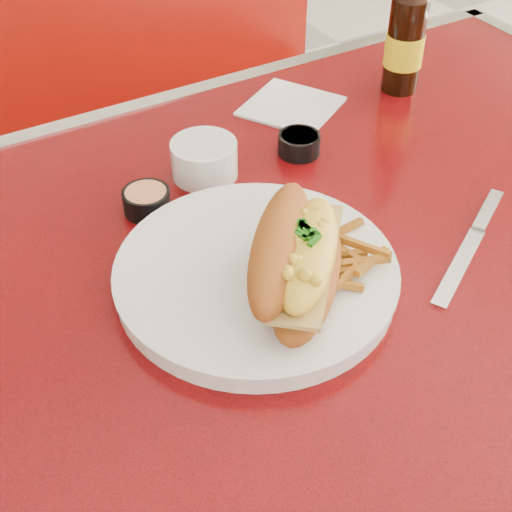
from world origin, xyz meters
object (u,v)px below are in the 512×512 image
sauce_cup_left (147,200)px  sauce_cup_right (299,143)px  fork (302,234)px  booth_bench_far (128,200)px  mac_hoagie (297,257)px  gravy_ramekin (204,158)px  diner_table (331,318)px  beer_bottle (406,36)px  dinner_plate (256,275)px  knife (475,235)px

sauce_cup_left → sauce_cup_right: bearing=3.5°
fork → sauce_cup_left: bearing=35.2°
booth_bench_far → mac_hoagie: size_ratio=5.33×
gravy_ramekin → mac_hoagie: bearing=-95.5°
diner_table → beer_bottle: bearing=40.0°
diner_table → sauce_cup_right: 0.25m
dinner_plate → sauce_cup_right: size_ratio=6.33×
sauce_cup_left → dinner_plate: bearing=-74.6°
sauce_cup_left → beer_bottle: beer_bottle is taller
booth_bench_far → sauce_cup_left: size_ratio=20.19×
dinner_plate → mac_hoagie: mac_hoagie is taller
mac_hoagie → fork: size_ratio=1.57×
booth_bench_far → dinner_plate: (-0.14, -0.84, 0.50)m
booth_bench_far → mac_hoagie: booth_bench_far is taller
gravy_ramekin → booth_bench_far: bearing=81.8°
sauce_cup_right → knife: (0.08, -0.26, -0.01)m
gravy_ramekin → dinner_plate: bearing=-102.6°
knife → diner_table: bearing=112.5°
fork → booth_bench_far: bearing=-7.6°
sauce_cup_left → beer_bottle: bearing=10.7°
knife → booth_bench_far: bearing=68.0°
fork → gravy_ramekin: size_ratio=1.28×
diner_table → fork: fork is taller
knife → sauce_cup_right: bearing=77.4°
booth_bench_far → diner_table: bearing=-90.0°
fork → gravy_ramekin: (-0.03, 0.19, 0.00)m
sauce_cup_left → knife: (0.32, -0.25, -0.01)m
fork → sauce_cup_left: sauce_cup_left is taller
booth_bench_far → sauce_cup_left: booth_bench_far is taller
booth_bench_far → sauce_cup_right: 0.82m
booth_bench_far → mac_hoagie: 1.05m
diner_table → sauce_cup_right: size_ratio=20.12×
mac_hoagie → knife: bearing=-52.6°
sauce_cup_right → knife: bearing=-72.6°
diner_table → sauce_cup_left: (-0.19, 0.15, 0.18)m
mac_hoagie → sauce_cup_right: (0.16, 0.24, -0.05)m
booth_bench_far → dinner_plate: booth_bench_far is taller
diner_table → booth_bench_far: size_ratio=1.03×
booth_bench_far → knife: size_ratio=5.70×
sauce_cup_left → sauce_cup_right: (0.24, 0.01, -0.00)m
diner_table → mac_hoagie: mac_hoagie is taller
dinner_plate → booth_bench_far: bearing=80.7°
knife → fork: bearing=125.4°
gravy_ramekin → beer_bottle: (0.38, 0.06, 0.06)m
booth_bench_far → sauce_cup_right: bearing=-85.9°
diner_table → gravy_ramekin: bearing=116.4°
mac_hoagie → sauce_cup_left: size_ratio=3.79×
fork → beer_bottle: 0.43m
sauce_cup_left → fork: bearing=-51.6°
mac_hoagie → beer_bottle: 0.51m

